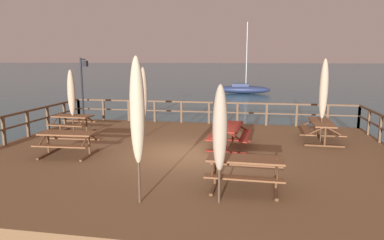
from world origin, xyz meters
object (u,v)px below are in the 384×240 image
object	(u,v)px
patio_umbrella_tall_back_left	(71,93)
lamp_post_hooked	(83,80)
picnic_table_back_right	(68,139)
picnic_table_front_left	(230,131)
picnic_table_mid_right	(73,120)
picnic_table_back_left	(245,166)
patio_umbrella_tall_mid_right	(143,93)
sailboat_distant	(243,89)
picnic_table_front_right	(321,127)
patio_umbrella_tall_front	(137,112)
patio_umbrella_short_back	(220,129)
patio_umbrella_short_front	(324,89)

from	to	relation	value
patio_umbrella_tall_back_left	lamp_post_hooked	distance (m)	2.76
picnic_table_back_right	picnic_table_front_left	bearing A→B (deg)	21.80
picnic_table_mid_right	picnic_table_back_left	bearing A→B (deg)	-35.11
patio_umbrella_tall_back_left	lamp_post_hooked	size ratio (longest dim) A/B	0.85
patio_umbrella_tall_mid_right	sailboat_distant	bearing A→B (deg)	83.06
patio_umbrella_tall_back_left	sailboat_distant	size ratio (longest dim) A/B	0.35
picnic_table_front_left	lamp_post_hooked	xyz separation A→B (m)	(-7.53, 3.73, 1.55)
picnic_table_front_right	patio_umbrella_tall_front	distance (m)	8.64
picnic_table_front_left	picnic_table_front_right	bearing A→B (deg)	23.39
patio_umbrella_short_back	sailboat_distant	size ratio (longest dim) A/B	0.34
picnic_table_mid_right	sailboat_distant	xyz separation A→B (m)	(6.35, 25.63, -0.71)
picnic_table_back_left	patio_umbrella_short_back	xyz separation A→B (m)	(-0.54, -1.01, 1.12)
picnic_table_front_left	sailboat_distant	size ratio (longest dim) A/B	0.29
picnic_table_back_right	sailboat_distant	bearing A→B (deg)	80.67
picnic_table_back_left	picnic_table_back_right	world-z (taller)	same
picnic_table_front_left	picnic_table_back_left	bearing A→B (deg)	-80.69
picnic_table_front_right	patio_umbrella_short_back	world-z (taller)	patio_umbrella_short_back
picnic_table_back_left	lamp_post_hooked	world-z (taller)	lamp_post_hooked
picnic_table_back_right	patio_umbrella_tall_back_left	size ratio (longest dim) A/B	0.69
picnic_table_back_left	patio_umbrella_tall_mid_right	size ratio (longest dim) A/B	0.67
picnic_table_front_right	patio_umbrella_short_front	size ratio (longest dim) A/B	0.69
picnic_table_back_right	sailboat_distant	world-z (taller)	sailboat_distant
patio_umbrella_tall_front	sailboat_distant	distance (m)	32.29
picnic_table_front_left	sailboat_distant	bearing A→B (deg)	90.92
picnic_table_front_right	picnic_table_mid_right	size ratio (longest dim) A/B	1.28
picnic_table_front_left	patio_umbrella_tall_front	distance (m)	5.82
patio_umbrella_tall_back_left	lamp_post_hooked	bearing A→B (deg)	106.71
picnic_table_back_left	lamp_post_hooked	distance (m)	11.43
picnic_table_back_left	picnic_table_mid_right	bearing A→B (deg)	144.89
patio_umbrella_tall_front	sailboat_distant	xyz separation A→B (m)	(1.18, 32.19, -2.21)
patio_umbrella_tall_front	patio_umbrella_tall_mid_right	size ratio (longest dim) A/B	1.14
patio_umbrella_short_front	picnic_table_front_right	bearing A→B (deg)	74.76
patio_umbrella_tall_back_left	picnic_table_back_left	bearing A→B (deg)	-34.98
patio_umbrella_tall_front	lamp_post_hooked	size ratio (longest dim) A/B	1.01
patio_umbrella_tall_back_left	sailboat_distant	distance (m)	26.51
picnic_table_front_left	lamp_post_hooked	size ratio (longest dim) A/B	0.70
patio_umbrella_tall_back_left	picnic_table_front_right	bearing A→B (deg)	2.02
picnic_table_front_left	sailboat_distant	distance (m)	26.81
picnic_table_mid_right	patio_umbrella_short_front	size ratio (longest dim) A/B	0.54
patio_umbrella_tall_back_left	sailboat_distant	bearing A→B (deg)	76.18
picnic_table_back_left	patio_umbrella_tall_front	size ratio (longest dim) A/B	0.59
picnic_table_front_left	picnic_table_mid_right	world-z (taller)	same
sailboat_distant	patio_umbrella_tall_mid_right	bearing A→B (deg)	-96.94
picnic_table_back_left	picnic_table_front_right	world-z (taller)	same
picnic_table_front_left	patio_umbrella_short_front	xyz separation A→B (m)	(3.40, 1.40, 1.45)
lamp_post_hooked	patio_umbrella_short_front	bearing A→B (deg)	-12.03
patio_umbrella_short_back	patio_umbrella_short_front	world-z (taller)	patio_umbrella_short_front
patio_umbrella_short_back	sailboat_distant	distance (m)	31.93
picnic_table_front_right	sailboat_distant	distance (m)	25.62
picnic_table_back_right	sailboat_distant	distance (m)	29.26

